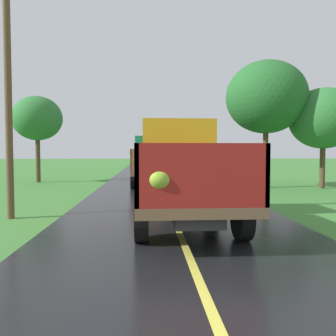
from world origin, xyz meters
The scene contains 6 objects.
banana_truck_near centered at (0.22, 9.04, 1.47)m, with size 2.38×5.88×2.80m.
banana_truck_far centered at (-0.36, 19.31, 1.47)m, with size 2.38×5.82×2.80m.
utility_pole_roadside centered at (-4.68, 9.72, 4.06)m, with size 1.85×0.20×7.57m.
roadside_tree_near_left centered at (8.59, 17.10, 3.70)m, with size 3.55×3.55×5.31m.
roadside_tree_mid_right centered at (-7.65, 21.75, 4.05)m, with size 3.11×3.11×5.47m.
roadside_tree_far_left centered at (5.67, 17.60, 4.86)m, with size 4.29×4.29×6.80m.
Camera 1 is at (-0.75, -0.30, 1.93)m, focal length 36.21 mm.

